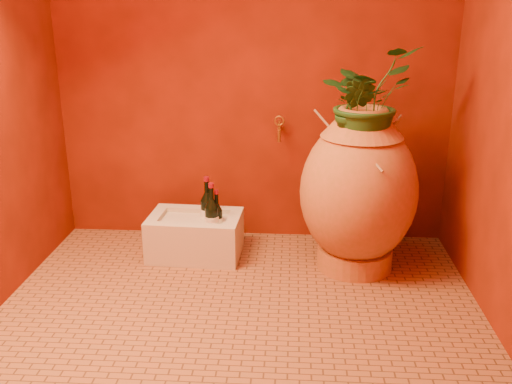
# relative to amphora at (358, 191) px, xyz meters

# --- Properties ---
(floor) EXTENTS (2.50, 2.50, 0.00)m
(floor) POSITION_rel_amphora_xyz_m (-0.64, -0.53, -0.48)
(floor) COLOR brown
(floor) RESTS_ON ground
(wall_back) EXTENTS (2.50, 0.02, 2.50)m
(wall_back) POSITION_rel_amphora_xyz_m (-0.64, 0.47, 0.77)
(wall_back) COLOR #521404
(wall_back) RESTS_ON ground
(amphora) EXTENTS (0.79, 0.79, 0.96)m
(amphora) POSITION_rel_amphora_xyz_m (0.00, 0.00, 0.00)
(amphora) COLOR #B35F32
(amphora) RESTS_ON floor
(stone_basin) EXTENTS (0.58, 0.41, 0.26)m
(stone_basin) POSITION_rel_amphora_xyz_m (-0.97, 0.10, -0.35)
(stone_basin) COLOR #BEB79D
(stone_basin) RESTS_ON floor
(wine_bottle_a) EXTENTS (0.09, 0.09, 0.35)m
(wine_bottle_a) POSITION_rel_amphora_xyz_m (-0.90, 0.17, -0.21)
(wine_bottle_a) COLOR black
(wine_bottle_a) RESTS_ON stone_basin
(wine_bottle_b) EXTENTS (0.07, 0.07, 0.29)m
(wine_bottle_b) POSITION_rel_amphora_xyz_m (-0.83, 0.08, -0.23)
(wine_bottle_b) COLOR black
(wine_bottle_b) RESTS_ON stone_basin
(wine_bottle_c) EXTENTS (0.08, 0.08, 0.35)m
(wine_bottle_c) POSITION_rel_amphora_xyz_m (-0.86, 0.05, -0.21)
(wine_bottle_c) COLOR black
(wine_bottle_c) RESTS_ON stone_basin
(wall_tap) EXTENTS (0.07, 0.14, 0.15)m
(wall_tap) POSITION_rel_amphora_xyz_m (-0.47, 0.39, 0.28)
(wall_tap) COLOR #A27D25
(wall_tap) RESTS_ON wall_back
(plant_main) EXTENTS (0.68, 0.68, 0.57)m
(plant_main) POSITION_rel_amphora_xyz_m (0.01, -0.00, 0.53)
(plant_main) COLOR #194418
(plant_main) RESTS_ON amphora
(plant_side) EXTENTS (0.26, 0.24, 0.38)m
(plant_side) POSITION_rel_amphora_xyz_m (-0.06, -0.07, 0.47)
(plant_side) COLOR #194418
(plant_side) RESTS_ON amphora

